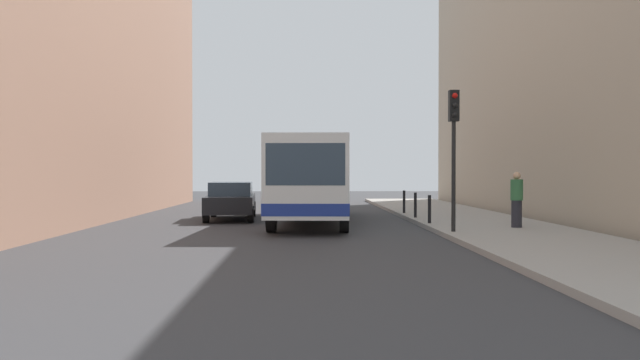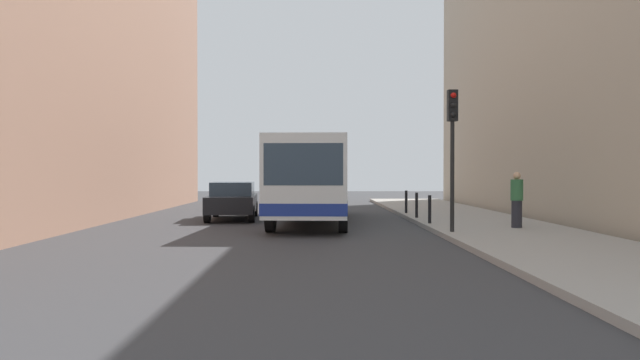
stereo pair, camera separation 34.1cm
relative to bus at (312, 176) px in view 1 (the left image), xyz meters
name	(u,v)px [view 1 (the left image)]	position (x,y,z in m)	size (l,w,h in m)	color
ground_plane	(329,232)	(0.48, -3.94, -1.73)	(80.00, 80.00, 0.00)	#38383A
sidewalk	(501,229)	(5.88, -3.94, -1.65)	(4.40, 40.00, 0.15)	#9E9991
building_left	(17,46)	(-11.02, 0.06, 4.85)	(7.00, 32.00, 13.15)	#936B56
building_right	(624,45)	(11.98, 0.06, 5.04)	(7.00, 32.00, 13.54)	#B2A38C
bus	(312,176)	(0.00, 0.00, 0.00)	(3.06, 11.13, 3.00)	white
car_beside_bus	(231,200)	(-3.21, 1.17, -0.94)	(2.07, 4.50, 1.48)	black
traffic_light	(454,133)	(4.03, -5.31, 1.28)	(0.28, 0.33, 4.10)	black
bollard_near	(429,209)	(3.93, -2.49, -1.10)	(0.11, 0.11, 0.95)	black
bollard_mid	(415,205)	(3.93, 0.04, -1.10)	(0.11, 0.11, 0.95)	black
bollard_far	(404,202)	(3.93, 2.57, -1.10)	(0.11, 0.11, 0.95)	black
pedestrian_near_signal	(517,200)	(6.33, -4.06, -0.71)	(0.38, 0.38, 1.73)	#26262D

